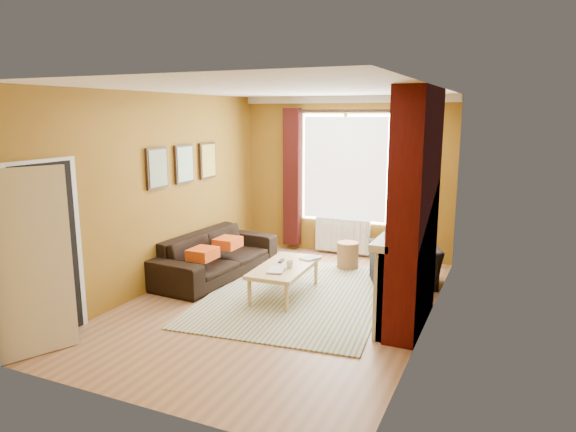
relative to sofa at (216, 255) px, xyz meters
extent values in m
plane|color=brown|center=(1.42, -0.68, -0.34)|extent=(5.50, 5.50, 0.00)
cube|color=brown|center=(1.42, 2.07, 1.06)|extent=(3.80, 0.02, 2.80)
cube|color=brown|center=(1.42, -3.43, 1.06)|extent=(3.80, 0.02, 2.80)
cube|color=brown|center=(3.32, -0.68, 1.06)|extent=(0.02, 5.50, 2.80)
cube|color=brown|center=(-0.48, -0.68, 1.06)|extent=(0.02, 5.50, 2.80)
cube|color=white|center=(1.42, -0.68, 2.46)|extent=(3.80, 5.50, 0.01)
cube|color=#430B09|center=(3.14, -0.68, 1.06)|extent=(0.35, 1.40, 2.80)
cube|color=silver|center=(2.95, -0.68, 0.21)|extent=(0.12, 1.30, 1.10)
cube|color=silver|center=(2.90, -0.68, 0.74)|extent=(0.22, 1.40, 0.08)
cube|color=silver|center=(2.93, -1.26, 0.18)|extent=(0.16, 0.14, 1.04)
cube|color=silver|center=(2.93, -0.10, 0.18)|extent=(0.16, 0.14, 1.04)
cube|color=black|center=(2.98, -0.68, 0.11)|extent=(0.06, 0.80, 0.90)
cube|color=black|center=(2.96, -0.68, -0.31)|extent=(0.20, 1.00, 0.06)
cube|color=silver|center=(2.91, -1.03, 0.86)|extent=(0.03, 0.12, 0.16)
cube|color=black|center=(2.91, -0.78, 0.85)|extent=(0.03, 0.10, 0.14)
cylinder|color=black|center=(2.91, -0.53, 0.84)|extent=(0.10, 0.10, 0.12)
cube|color=black|center=(2.96, -0.68, 1.51)|extent=(0.03, 0.60, 0.75)
cube|color=#A46237|center=(2.93, -0.68, 1.51)|extent=(0.01, 0.52, 0.66)
cube|color=silver|center=(1.42, 2.03, 2.40)|extent=(3.80, 0.08, 0.12)
cube|color=white|center=(1.42, 2.04, 1.21)|extent=(1.60, 0.04, 1.90)
cube|color=white|center=(1.42, 2.00, 1.21)|extent=(1.50, 0.02, 1.80)
cube|color=silver|center=(1.42, 2.02, 1.21)|extent=(0.06, 0.04, 1.90)
cube|color=#3A0F0D|center=(0.44, 1.95, 1.01)|extent=(0.30, 0.16, 2.50)
cube|color=#3A0F0D|center=(2.40, 1.95, 1.01)|extent=(0.30, 0.16, 2.50)
cylinder|color=black|center=(1.42, 1.95, 2.21)|extent=(2.30, 0.05, 0.05)
cube|color=silver|center=(1.42, 1.97, 0.01)|extent=(1.00, 0.10, 0.60)
cube|color=silver|center=(0.97, 1.91, 0.01)|extent=(0.04, 0.03, 0.56)
cube|color=silver|center=(1.08, 1.91, 0.01)|extent=(0.04, 0.03, 0.56)
cube|color=silver|center=(1.19, 1.91, 0.01)|extent=(0.04, 0.03, 0.56)
cube|color=silver|center=(1.30, 1.91, 0.01)|extent=(0.04, 0.03, 0.56)
cube|color=silver|center=(1.41, 1.91, 0.01)|extent=(0.04, 0.03, 0.56)
cube|color=silver|center=(1.52, 1.91, 0.01)|extent=(0.04, 0.03, 0.56)
cube|color=silver|center=(1.63, 1.91, 0.01)|extent=(0.04, 0.03, 0.56)
cube|color=silver|center=(1.74, 1.91, 0.01)|extent=(0.04, 0.03, 0.56)
cube|color=silver|center=(1.85, 1.91, 0.01)|extent=(0.04, 0.03, 0.56)
cube|color=black|center=(-0.45, -0.78, 1.41)|extent=(0.04, 0.44, 0.58)
cube|color=gold|center=(-0.43, -0.78, 1.41)|extent=(0.01, 0.38, 0.52)
cube|color=black|center=(-0.45, -0.13, 1.41)|extent=(0.04, 0.44, 0.58)
cube|color=#36A46A|center=(-0.43, -0.13, 1.41)|extent=(0.01, 0.38, 0.52)
cube|color=black|center=(-0.45, 0.52, 1.41)|extent=(0.04, 0.44, 0.58)
cube|color=#BD782F|center=(-0.43, 0.52, 1.41)|extent=(0.01, 0.38, 0.52)
cube|color=silver|center=(-0.46, -2.73, 0.66)|extent=(0.05, 0.94, 2.06)
cube|color=black|center=(-0.44, -2.73, 0.66)|extent=(0.02, 0.80, 1.98)
cube|color=silver|center=(-0.26, -3.09, 0.66)|extent=(0.37, 0.74, 1.98)
imported|color=#447835|center=(2.91, -0.23, 0.92)|extent=(0.14, 0.10, 0.27)
cube|color=#C44410|center=(0.15, -0.60, 0.18)|extent=(0.34, 0.40, 0.16)
cube|color=#C44410|center=(0.15, 0.10, 0.18)|extent=(0.34, 0.40, 0.16)
cube|color=#376598|center=(1.51, -0.30, -0.33)|extent=(2.69, 3.49, 0.02)
imported|color=black|center=(0.00, 0.00, 0.00)|extent=(1.05, 2.36, 0.67)
imported|color=black|center=(2.78, 0.72, -0.03)|extent=(1.20, 1.13, 0.62)
cube|color=tan|center=(1.35, -0.38, 0.07)|extent=(0.71, 1.34, 0.05)
cylinder|color=tan|center=(1.11, -0.98, -0.15)|extent=(0.06, 0.06, 0.38)
cylinder|color=tan|center=(1.64, -0.96, -0.15)|extent=(0.06, 0.06, 0.38)
cylinder|color=tan|center=(1.06, 0.19, -0.15)|extent=(0.06, 0.06, 0.38)
cylinder|color=tan|center=(1.58, 0.22, -0.15)|extent=(0.06, 0.06, 0.38)
cylinder|color=olive|center=(1.77, 1.19, -0.12)|extent=(0.45, 0.45, 0.44)
cylinder|color=black|center=(2.80, 1.46, -0.32)|extent=(0.29, 0.29, 0.03)
cylinder|color=black|center=(2.80, 1.46, 0.46)|extent=(0.03, 0.03, 1.53)
cone|color=#F5E7C9|center=(2.80, 1.46, 1.23)|extent=(0.29, 0.29, 0.18)
imported|color=#999999|center=(1.26, -0.71, 0.11)|extent=(0.27, 0.32, 0.03)
imported|color=#999999|center=(1.45, 0.11, 0.11)|extent=(0.29, 0.33, 0.02)
imported|color=#999999|center=(1.46, -0.47, 0.15)|extent=(0.12, 0.12, 0.10)
cube|color=#28282B|center=(1.23, -0.24, 0.11)|extent=(0.08, 0.17, 0.02)
camera|label=1|loc=(4.18, -6.61, 2.18)|focal=32.00mm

